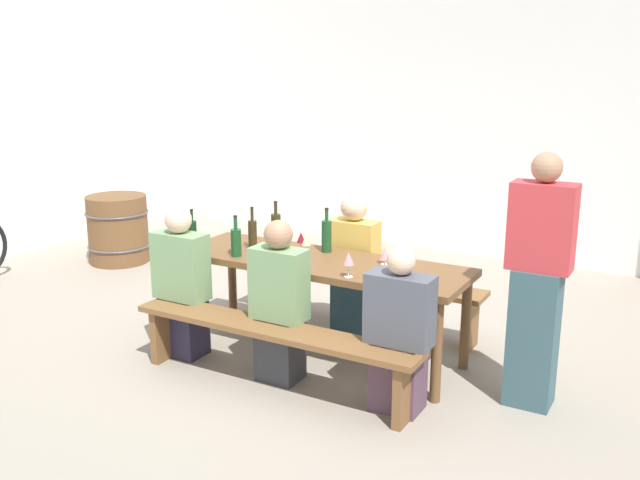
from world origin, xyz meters
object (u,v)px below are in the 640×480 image
(standing_host, at_px, (537,287))
(wine_glass_3, at_px, (385,247))
(seated_guest_near_2, at_px, (399,335))
(wine_glass_0, at_px, (306,241))
(wine_bottle_2, at_px, (253,234))
(wine_barrel, at_px, (118,229))
(wine_bottle_0, at_px, (327,235))
(wine_bottle_3, at_px, (236,242))
(bench_near, at_px, (272,339))
(seated_guest_far_0, at_px, (353,268))
(wine_glass_2, at_px, (385,254))
(wine_glass_4, at_px, (301,238))
(wine_bottle_1, at_px, (193,236))
(seated_guest_near_0, at_px, (182,286))
(bench_far, at_px, (359,286))
(tasting_table, at_px, (320,270))
(wine_glass_1, at_px, (349,259))
(wine_bottle_4, at_px, (276,227))
(seated_guest_near_1, at_px, (279,306))

(standing_host, bearing_deg, wine_glass_3, -6.83)
(wine_glass_3, bearing_deg, seated_guest_near_2, -58.28)
(wine_glass_0, distance_m, wine_glass_3, 0.63)
(wine_bottle_2, bearing_deg, wine_barrel, 156.99)
(wine_bottle_0, height_order, wine_bottle_3, wine_bottle_0)
(bench_near, relative_size, seated_guest_far_0, 1.83)
(wine_glass_2, bearing_deg, wine_bottle_3, -170.14)
(wine_bottle_2, distance_m, wine_glass_0, 0.46)
(wine_bottle_0, xyz_separation_m, wine_glass_0, (-0.09, -0.16, -0.02))
(wine_glass_4, bearing_deg, wine_glass_3, -1.54)
(wine_bottle_1, distance_m, wine_glass_3, 1.48)
(seated_guest_near_2, bearing_deg, seated_guest_near_0, 90.00)
(bench_far, height_order, wine_bottle_1, wine_bottle_1)
(bench_far, height_order, seated_guest_far_0, seated_guest_far_0)
(bench_far, bearing_deg, seated_guest_near_0, -127.80)
(tasting_table, relative_size, wine_glass_4, 14.98)
(wine_glass_1, bearing_deg, wine_bottle_3, 176.85)
(wine_bottle_0, distance_m, wine_bottle_4, 0.52)
(tasting_table, bearing_deg, seated_guest_near_1, -94.01)
(tasting_table, bearing_deg, seated_guest_far_0, 87.43)
(bench_far, height_order, seated_guest_near_0, seated_guest_near_0)
(seated_guest_near_2, bearing_deg, wine_glass_4, 59.69)
(tasting_table, height_order, seated_guest_near_1, seated_guest_near_1)
(wine_glass_1, height_order, seated_guest_near_2, seated_guest_near_2)
(wine_bottle_2, height_order, seated_guest_far_0, seated_guest_far_0)
(tasting_table, height_order, seated_guest_near_2, seated_guest_near_2)
(wine_glass_1, bearing_deg, wine_bottle_4, 149.15)
(wine_bottle_0, distance_m, wine_bottle_3, 0.69)
(wine_bottle_2, distance_m, wine_glass_3, 1.08)
(bench_far, height_order, wine_bottle_0, wine_bottle_0)
(wine_glass_1, xyz_separation_m, seated_guest_near_1, (-0.41, -0.23, -0.33))
(seated_guest_near_0, bearing_deg, wine_bottle_1, 13.74)
(wine_glass_4, bearing_deg, wine_bottle_1, -148.48)
(tasting_table, distance_m, seated_guest_near_1, 0.52)
(wine_glass_2, height_order, seated_guest_near_1, seated_guest_near_1)
(wine_bottle_2, distance_m, wine_barrel, 2.85)
(seated_guest_far_0, bearing_deg, seated_guest_near_0, -42.40)
(wine_bottle_0, bearing_deg, wine_barrel, 164.08)
(tasting_table, distance_m, wine_glass_1, 0.51)
(bench_far, bearing_deg, wine_glass_1, -67.91)
(wine_glass_3, bearing_deg, wine_bottle_0, 170.03)
(wine_glass_4, relative_size, seated_guest_near_1, 0.13)
(tasting_table, xyz_separation_m, standing_host, (1.57, -0.01, 0.13))
(wine_bottle_0, distance_m, wine_glass_1, 0.66)
(bench_near, height_order, seated_guest_near_0, seated_guest_near_0)
(wine_glass_2, xyz_separation_m, seated_guest_near_0, (-1.44, -0.48, -0.33))
(tasting_table, height_order, wine_bottle_4, wine_bottle_4)
(wine_bottle_0, distance_m, seated_guest_near_1, 0.80)
(bench_far, distance_m, wine_glass_3, 0.88)
(wine_bottle_1, height_order, seated_guest_near_1, seated_guest_near_1)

